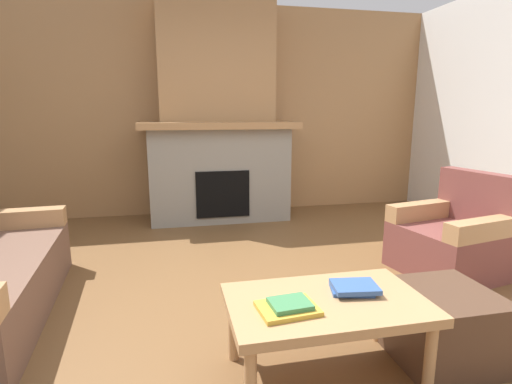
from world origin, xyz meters
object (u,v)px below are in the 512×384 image
object	(u,v)px
fireplace	(218,127)
armchair	(454,239)
ottoman	(442,325)
coffee_table	(326,309)

from	to	relation	value
fireplace	armchair	size ratio (longest dim) A/B	3.03
ottoman	coffee_table	bearing A→B (deg)	-179.55
fireplace	armchair	bearing A→B (deg)	-51.80
fireplace	armchair	distance (m)	2.94
coffee_table	armchair	bearing A→B (deg)	33.67
armchair	coffee_table	bearing A→B (deg)	-146.33
coffee_table	fireplace	bearing A→B (deg)	92.61
armchair	ottoman	distance (m)	1.39
armchair	ottoman	world-z (taller)	armchair
fireplace	coffee_table	bearing A→B (deg)	-87.39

